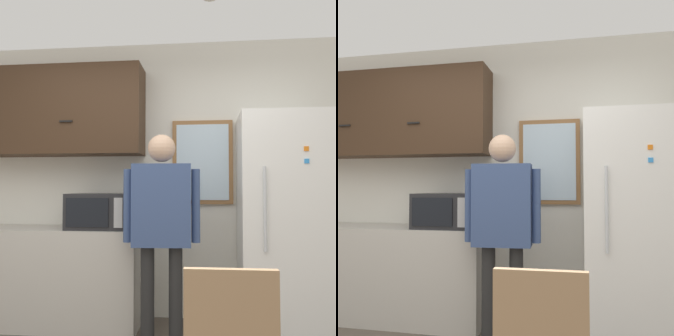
# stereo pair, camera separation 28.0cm
# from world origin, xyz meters

# --- Properties ---
(back_wall) EXTENTS (6.00, 0.06, 2.70)m
(back_wall) POSITION_xyz_m (0.00, 1.99, 1.35)
(back_wall) COLOR silver
(back_wall) RESTS_ON ground_plane
(counter) EXTENTS (2.08, 0.57, 0.88)m
(counter) POSITION_xyz_m (-1.16, 1.68, 0.44)
(counter) COLOR #BCB7AD
(counter) RESTS_ON ground_plane
(upper_cabinets) EXTENTS (2.08, 0.39, 0.84)m
(upper_cabinets) POSITION_xyz_m (-1.16, 1.78, 1.99)
(upper_cabinets) COLOR #3D2819
(microwave) EXTENTS (0.54, 0.42, 0.32)m
(microwave) POSITION_xyz_m (-0.49, 1.64, 1.04)
(microwave) COLOR #232326
(microwave) RESTS_ON counter
(person) EXTENTS (0.62, 0.25, 1.69)m
(person) POSITION_xyz_m (0.13, 1.29, 1.04)
(person) COLOR black
(person) RESTS_ON ground_plane
(refrigerator) EXTENTS (0.75, 0.69, 1.89)m
(refrigerator) POSITION_xyz_m (1.14, 1.62, 0.94)
(refrigerator) COLOR white
(refrigerator) RESTS_ON ground_plane
(window) EXTENTS (0.58, 0.05, 0.81)m
(window) POSITION_xyz_m (0.44, 1.95, 1.51)
(window) COLOR olive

